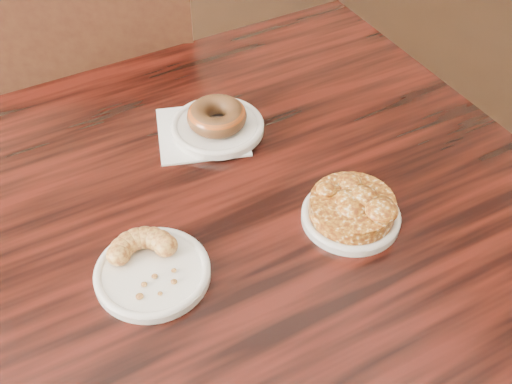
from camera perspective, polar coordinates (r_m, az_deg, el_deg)
name	(u,v)px	position (r m, az deg, el deg)	size (l,w,h in m)	color
cafe_table	(250,349)	(1.27, -0.51, -13.77)	(0.98, 0.98, 0.75)	black
chair_far	(116,103)	(1.72, -12.34, 7.74)	(0.48, 0.48, 0.90)	black
napkin	(202,132)	(1.12, -4.79, 5.35)	(0.15, 0.15, 0.00)	white
plate_donut	(217,127)	(1.11, -3.45, 5.78)	(0.16, 0.16, 0.01)	white
plate_cruller	(153,273)	(0.90, -9.18, -7.14)	(0.16, 0.16, 0.01)	white
plate_fritter	(351,217)	(0.97, 8.42, -2.19)	(0.15, 0.15, 0.01)	silver
glazed_donut	(217,116)	(1.10, -3.51, 6.75)	(0.10, 0.10, 0.04)	brown
apple_fritter	(353,204)	(0.95, 8.58, -1.08)	(0.17, 0.17, 0.04)	#4E1F08
cruller_fragment	(151,263)	(0.89, -9.34, -6.28)	(0.11, 0.11, 0.03)	brown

